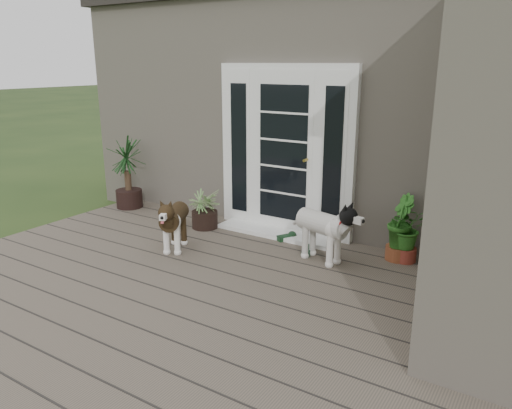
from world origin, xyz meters
The scene contains 14 objects.
deck centered at (0.00, 0.40, 0.06)m, with size 6.20×4.60×0.12m, color #6B5B4C.
house_main centered at (0.00, 4.65, 1.55)m, with size 7.40×4.00×3.10m, color #665E54.
door_unit centered at (-0.20, 2.60, 1.19)m, with size 1.90×0.14×2.15m, color white.
door_step centered at (-0.20, 2.40, 0.14)m, with size 1.60×0.40×0.05m, color white.
brindle_dog centered at (-0.95, 1.30, 0.42)m, with size 0.31×0.72×0.60m, color #3B2915, non-canonical shape.
white_dog centered at (0.67, 1.91, 0.44)m, with size 0.33×0.78×0.65m, color white, non-canonical shape.
spider_plant centered at (-1.16, 2.12, 0.43)m, with size 0.58×0.58×0.62m, color #9CBB73, non-canonical shape.
yucca centered at (-2.75, 2.27, 0.66)m, with size 0.75×0.75×1.09m, color #123411, non-canonical shape.
herb_a centered at (1.48, 2.40, 0.40)m, with size 0.44×0.44×0.56m, color #1E4C15.
herb_b centered at (1.39, 2.40, 0.39)m, with size 0.37×0.37×0.55m, color #245117.
herb_c centered at (2.02, 2.40, 0.42)m, with size 0.38×0.38×0.59m, color #214E16.
sapling centered at (2.18, 1.56, 0.98)m, with size 0.51×0.51×1.72m, color #17521C, non-canonical shape.
clog_left centered at (0.45, 2.00, 0.16)m, with size 0.12×0.26×0.08m, color #14341F, non-canonical shape.
clog_right centered at (0.02, 2.29, 0.16)m, with size 0.13×0.28×0.08m, color #14331A, non-canonical shape.
Camera 1 is at (2.80, -2.84, 2.28)m, focal length 34.39 mm.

